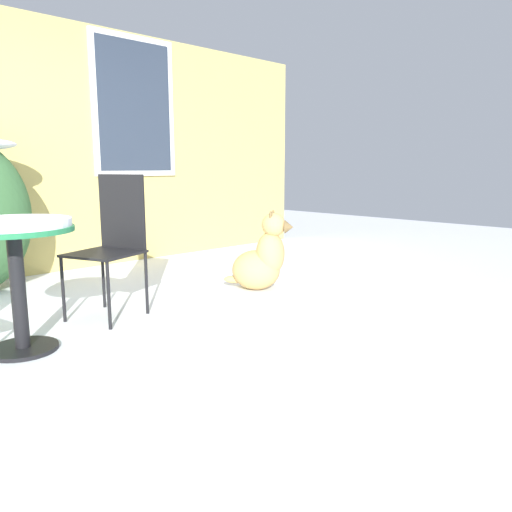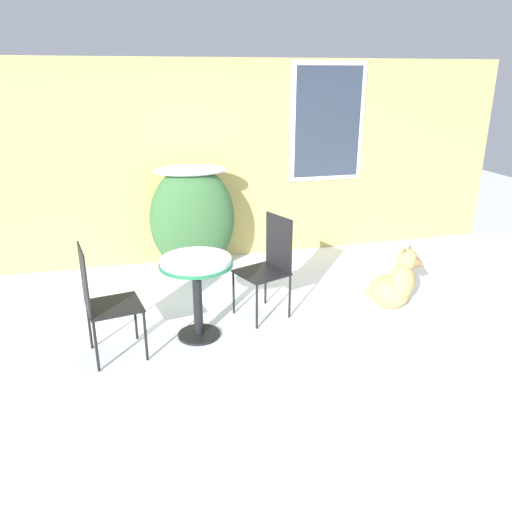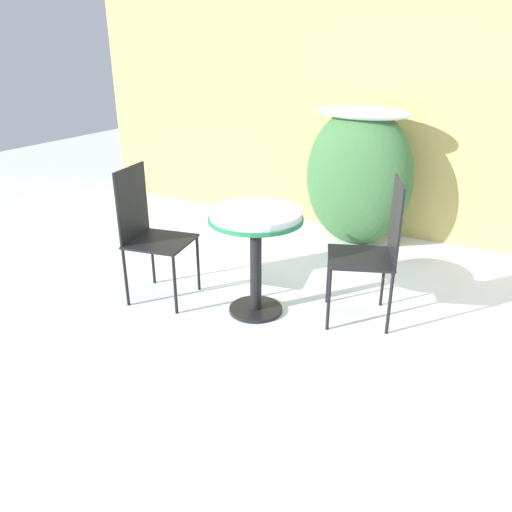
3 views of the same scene
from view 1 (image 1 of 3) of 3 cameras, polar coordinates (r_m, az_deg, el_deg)
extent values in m
plane|color=white|center=(3.71, -14.24, -7.60)|extent=(16.00, 16.00, 0.00)
cube|color=tan|center=(5.57, -26.57, 11.07)|extent=(8.00, 0.06, 2.61)
cube|color=silver|center=(6.15, -13.72, 16.23)|extent=(1.05, 0.04, 1.57)
cube|color=#2D3847|center=(6.14, -13.65, 16.24)|extent=(0.93, 0.01, 1.45)
cylinder|color=black|center=(3.43, -25.08, -9.55)|extent=(0.41, 0.41, 0.03)
cylinder|color=black|center=(3.33, -25.55, -3.58)|extent=(0.09, 0.09, 0.71)
cylinder|color=#237A47|center=(3.27, -26.04, 2.73)|extent=(0.69, 0.69, 0.03)
cylinder|color=white|center=(3.26, -26.09, 3.40)|extent=(0.66, 0.66, 0.05)
cube|color=black|center=(3.82, -16.97, 0.27)|extent=(0.59, 0.59, 0.02)
cube|color=black|center=(3.95, -15.06, 4.93)|extent=(0.16, 0.40, 0.56)
cylinder|color=black|center=(3.86, -21.19, -3.62)|extent=(0.02, 0.02, 0.48)
cylinder|color=black|center=(3.58, -16.47, -4.40)|extent=(0.02, 0.02, 0.48)
cylinder|color=black|center=(4.15, -17.05, -2.44)|extent=(0.02, 0.02, 0.48)
cylinder|color=black|center=(3.89, -12.41, -3.06)|extent=(0.02, 0.02, 0.48)
ellipsoid|color=tan|center=(4.57, 0.00, -1.60)|extent=(0.56, 0.58, 0.36)
ellipsoid|color=tan|center=(4.51, 1.64, 0.26)|extent=(0.39, 0.38, 0.40)
sphere|color=tan|center=(4.47, 2.03, 3.58)|extent=(0.21, 0.21, 0.21)
cone|color=brown|center=(4.45, 3.81, 3.32)|extent=(0.14, 0.13, 0.12)
ellipsoid|color=brown|center=(4.41, 1.69, 4.54)|extent=(0.06, 0.05, 0.10)
ellipsoid|color=brown|center=(4.52, 1.96, 4.68)|extent=(0.06, 0.05, 0.10)
ellipsoid|color=tan|center=(4.63, -2.49, -2.71)|extent=(0.18, 0.21, 0.07)
camera|label=2|loc=(1.85, 123.67, 39.48)|focal=35.00mm
camera|label=3|loc=(2.73, 46.20, 23.96)|focal=35.00mm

